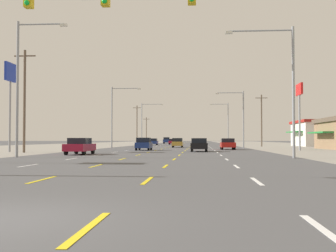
% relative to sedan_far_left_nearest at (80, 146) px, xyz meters
% --- Properties ---
extents(ground_plane, '(572.00, 572.00, 0.00)m').
position_rel_sedan_far_left_nearest_xyz_m(ground_plane, '(7.07, 35.49, -0.76)').
color(ground_plane, '#4C4C4F').
extents(lot_apron_left, '(28.00, 440.00, 0.01)m').
position_rel_sedan_far_left_nearest_xyz_m(lot_apron_left, '(-17.68, 35.49, -0.75)').
color(lot_apron_left, gray).
rests_on(lot_apron_left, ground).
extents(lot_apron_right, '(28.00, 440.00, 0.01)m').
position_rel_sedan_far_left_nearest_xyz_m(lot_apron_right, '(31.82, 35.49, -0.75)').
color(lot_apron_right, gray).
rests_on(lot_apron_right, ground).
extents(lane_markings, '(10.64, 227.60, 0.01)m').
position_rel_sedan_far_left_nearest_xyz_m(lane_markings, '(7.07, 73.99, -0.75)').
color(lane_markings, white).
rests_on(lane_markings, ground).
extents(signal_span_wire, '(26.17, 0.53, 8.70)m').
position_rel_sedan_far_left_nearest_xyz_m(signal_span_wire, '(7.07, -21.61, 4.17)').
color(signal_span_wire, brown).
rests_on(signal_span_wire, ground).
extents(sedan_far_left_nearest, '(1.80, 4.50, 1.46)m').
position_rel_sedan_far_left_nearest_xyz_m(sedan_far_left_nearest, '(0.00, 0.00, 0.00)').
color(sedan_far_left_nearest, maroon).
rests_on(sedan_far_left_nearest, ground).
extents(sedan_inner_right_near, '(1.80, 4.50, 1.46)m').
position_rel_sedan_far_left_nearest_xyz_m(sedan_inner_right_near, '(10.48, 9.91, 0.00)').
color(sedan_inner_right_near, black).
rests_on(sedan_inner_right_near, ground).
extents(hatchback_inner_left_mid, '(1.72, 3.90, 1.54)m').
position_rel_sedan_far_left_nearest_xyz_m(hatchback_inner_left_mid, '(3.74, 15.05, 0.03)').
color(hatchback_inner_left_mid, navy).
rests_on(hatchback_inner_left_mid, ground).
extents(sedan_far_right_midfar, '(1.80, 4.50, 1.46)m').
position_rel_sedan_far_left_nearest_xyz_m(sedan_far_right_midfar, '(14.18, 19.18, 0.00)').
color(sedan_far_right_midfar, red).
rests_on(sedan_far_right_midfar, ground).
extents(hatchback_center_turn_far, '(1.72, 3.90, 1.54)m').
position_rel_sedan_far_left_nearest_xyz_m(hatchback_center_turn_far, '(6.94, 33.49, 0.03)').
color(hatchback_center_turn_far, '#B28C33').
rests_on(hatchback_center_turn_far, ground).
extents(hatchback_far_left_farther, '(1.72, 3.90, 1.54)m').
position_rel_sedan_far_left_nearest_xyz_m(hatchback_far_left_farther, '(0.06, 61.38, 0.03)').
color(hatchback_far_left_farther, navy).
rests_on(hatchback_far_left_farther, ground).
extents(sedan_inner_left_farthest, '(1.80, 4.50, 1.46)m').
position_rel_sedan_far_left_nearest_xyz_m(sedan_inner_left_farthest, '(3.76, 71.65, 0.00)').
color(sedan_inner_left_farthest, maroon).
rests_on(sedan_inner_left_farthest, ground).
extents(hatchback_inner_right_distant_a, '(1.72, 3.90, 1.54)m').
position_rel_sedan_far_left_nearest_xyz_m(hatchback_inner_right_distant_a, '(10.82, 95.68, 0.03)').
color(hatchback_inner_right_distant_a, white).
rests_on(hatchback_inner_right_distant_a, ground).
extents(suv_far_left_distant_b, '(1.98, 4.90, 1.98)m').
position_rel_sedan_far_left_nearest_xyz_m(suv_far_left_distant_b, '(0.23, 98.67, 0.27)').
color(suv_far_left_distant_b, navy).
rests_on(suv_far_left_distant_b, ground).
extents(storefront_right_row_2, '(13.32, 13.51, 5.06)m').
position_rel_sedan_far_left_nearest_xyz_m(storefront_right_row_2, '(35.80, 50.12, 1.80)').
color(storefront_right_row_2, silver).
rests_on(storefront_right_row_2, ground).
extents(pole_sign_left_row_1, '(0.24, 2.43, 9.49)m').
position_rel_sedan_far_left_nearest_xyz_m(pole_sign_left_row_1, '(-9.59, 7.10, 6.61)').
color(pole_sign_left_row_1, gray).
rests_on(pole_sign_left_row_1, ground).
extents(pole_sign_right_row_1, '(0.24, 2.74, 7.92)m').
position_rel_sedan_far_left_nearest_xyz_m(pole_sign_right_row_1, '(22.33, 14.58, 5.45)').
color(pole_sign_right_row_1, gray).
rests_on(pole_sign_right_row_1, ground).
extents(streetlight_left_row_0, '(3.86, 0.26, 10.21)m').
position_rel_sedan_far_left_nearest_xyz_m(streetlight_left_row_0, '(-2.72, -6.11, 5.10)').
color(streetlight_left_row_0, gray).
rests_on(streetlight_left_row_0, ground).
extents(streetlight_right_row_0, '(4.93, 0.26, 9.43)m').
position_rel_sedan_far_left_nearest_xyz_m(streetlight_right_row_0, '(16.66, -6.11, 4.81)').
color(streetlight_right_row_0, gray).
rests_on(streetlight_right_row_0, ground).
extents(streetlight_left_row_1, '(4.63, 0.26, 9.52)m').
position_rel_sedan_far_left_nearest_xyz_m(streetlight_left_row_1, '(-2.58, 28.99, 4.83)').
color(streetlight_left_row_1, gray).
rests_on(streetlight_left_row_1, ground).
extents(streetlight_right_row_1, '(4.32, 0.26, 8.71)m').
position_rel_sedan_far_left_nearest_xyz_m(streetlight_right_row_1, '(16.73, 28.99, 4.37)').
color(streetlight_right_row_1, gray).
rests_on(streetlight_right_row_1, ground).
extents(streetlight_left_row_2, '(5.13, 0.26, 9.89)m').
position_rel_sedan_far_left_nearest_xyz_m(streetlight_left_row_2, '(-2.51, 64.09, 5.08)').
color(streetlight_left_row_2, gray).
rests_on(streetlight_left_row_2, ground).
extents(streetlight_right_row_2, '(4.32, 0.26, 9.81)m').
position_rel_sedan_far_left_nearest_xyz_m(streetlight_right_row_2, '(16.78, 64.09, 4.94)').
color(streetlight_right_row_2, gray).
rests_on(streetlight_right_row_2, ground).
extents(utility_pole_left_row_0, '(2.20, 0.26, 10.41)m').
position_rel_sedan_far_left_nearest_xyz_m(utility_pole_left_row_0, '(-7.16, 5.04, 4.65)').
color(utility_pole_left_row_0, brown).
rests_on(utility_pole_left_row_0, ground).
extents(utility_pole_right_row_1, '(2.20, 0.26, 9.58)m').
position_rel_sedan_far_left_nearest_xyz_m(utility_pole_right_row_1, '(21.97, 43.33, 4.23)').
color(utility_pole_right_row_1, brown).
rests_on(utility_pole_right_row_1, ground).
extents(utility_pole_left_row_2, '(2.20, 0.26, 10.31)m').
position_rel_sedan_far_left_nearest_xyz_m(utility_pole_left_row_2, '(-5.98, 76.19, 4.60)').
color(utility_pole_left_row_2, brown).
rests_on(utility_pole_left_row_2, ground).
extents(utility_pole_left_row_3, '(2.20, 0.26, 9.00)m').
position_rel_sedan_far_left_nearest_xyz_m(utility_pole_left_row_3, '(-8.00, 113.05, 3.94)').
color(utility_pole_left_row_3, brown).
rests_on(utility_pole_left_row_3, ground).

